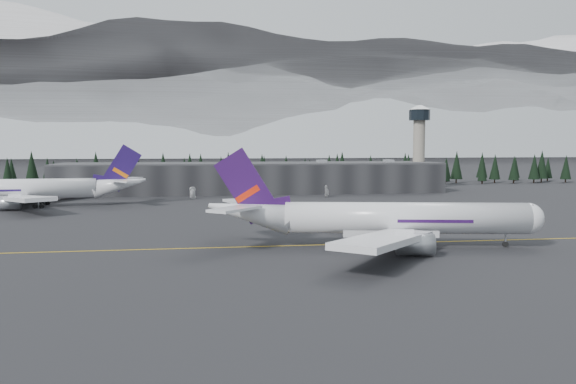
{
  "coord_description": "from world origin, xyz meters",
  "views": [
    {
      "loc": [
        -19.32,
        -112.59,
        20.46
      ],
      "look_at": [
        0.0,
        20.0,
        9.0
      ],
      "focal_mm": 35.0,
      "sensor_mm": 36.0,
      "label": 1
    }
  ],
  "objects": [
    {
      "name": "mountain_ridge",
      "position": [
        0.0,
        1000.0,
        0.0
      ],
      "size": [
        4400.0,
        900.0,
        420.0
      ],
      "primitive_type": null,
      "color": "white",
      "rests_on": "ground"
    },
    {
      "name": "terminal",
      "position": [
        0.0,
        125.0,
        6.3
      ],
      "size": [
        160.0,
        30.0,
        12.6
      ],
      "color": "black",
      "rests_on": "ground"
    },
    {
      "name": "treeline",
      "position": [
        0.0,
        162.0,
        7.5
      ],
      "size": [
        360.0,
        20.0,
        15.0
      ],
      "primitive_type": "cube",
      "color": "black",
      "rests_on": "ground"
    },
    {
      "name": "ground",
      "position": [
        0.0,
        0.0,
        0.0
      ],
      "size": [
        1400.0,
        1400.0,
        0.0
      ],
      "primitive_type": "plane",
      "color": "black",
      "rests_on": "ground"
    },
    {
      "name": "gse_vehicle_a",
      "position": [
        -24.56,
        98.86,
        0.64
      ],
      "size": [
        2.86,
        4.88,
        1.28
      ],
      "primitive_type": "imported",
      "rotation": [
        0.0,
        0.0,
        0.17
      ],
      "color": "silver",
      "rests_on": "ground"
    },
    {
      "name": "jet_main",
      "position": [
        14.15,
        -4.91,
        5.58
      ],
      "size": [
        66.79,
        61.13,
        19.8
      ],
      "rotation": [
        0.0,
        0.0,
        -0.18
      ],
      "color": "silver",
      "rests_on": "ground"
    },
    {
      "name": "jet_parked",
      "position": [
        -74.49,
        80.33,
        5.77
      ],
      "size": [
        69.58,
        64.07,
        20.45
      ],
      "rotation": [
        0.0,
        0.0,
        3.21
      ],
      "color": "silver",
      "rests_on": "ground"
    },
    {
      "name": "control_tower",
      "position": [
        75.0,
        128.0,
        23.41
      ],
      "size": [
        10.0,
        10.0,
        37.7
      ],
      "color": "gray",
      "rests_on": "ground"
    },
    {
      "name": "gse_vehicle_b",
      "position": [
        26.69,
        98.92,
        0.8
      ],
      "size": [
        4.78,
        2.14,
        1.6
      ],
      "primitive_type": "imported",
      "rotation": [
        0.0,
        0.0,
        -1.63
      ],
      "color": "#B8B9BB",
      "rests_on": "ground"
    },
    {
      "name": "taxiline",
      "position": [
        0.0,
        -2.0,
        0.01
      ],
      "size": [
        400.0,
        0.4,
        0.02
      ],
      "primitive_type": "cube",
      "color": "gold",
      "rests_on": "ground"
    }
  ]
}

